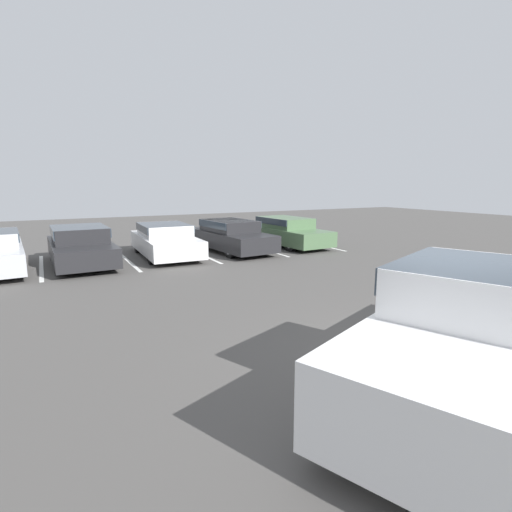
% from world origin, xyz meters
% --- Properties ---
extents(ground_plane, '(60.00, 60.00, 0.00)m').
position_xyz_m(ground_plane, '(0.00, 0.00, 0.00)').
color(ground_plane, '#4C4947').
extents(stall_stripe_b, '(0.12, 4.57, 0.01)m').
position_xyz_m(stall_stripe_b, '(-5.08, 10.86, 0.00)').
color(stall_stripe_b, white).
rests_on(stall_stripe_b, ground_plane).
extents(stall_stripe_c, '(0.12, 4.57, 0.01)m').
position_xyz_m(stall_stripe_c, '(-2.37, 10.86, 0.00)').
color(stall_stripe_c, white).
rests_on(stall_stripe_c, ground_plane).
extents(stall_stripe_d, '(0.12, 4.57, 0.01)m').
position_xyz_m(stall_stripe_d, '(0.34, 10.86, 0.00)').
color(stall_stripe_d, white).
rests_on(stall_stripe_d, ground_plane).
extents(stall_stripe_e, '(0.12, 4.57, 0.01)m').
position_xyz_m(stall_stripe_e, '(3.04, 10.86, 0.00)').
color(stall_stripe_e, white).
rests_on(stall_stripe_e, ground_plane).
extents(stall_stripe_f, '(0.12, 4.57, 0.01)m').
position_xyz_m(stall_stripe_f, '(5.75, 10.86, 0.00)').
color(stall_stripe_f, white).
rests_on(stall_stripe_f, ground_plane).
extents(pickup_truck, '(6.05, 4.10, 1.74)m').
position_xyz_m(pickup_truck, '(-0.01, -0.78, 0.87)').
color(pickup_truck, white).
rests_on(pickup_truck, ground_plane).
extents(parked_sedan_b, '(1.92, 4.48, 1.28)m').
position_xyz_m(parked_sedan_b, '(-3.87, 10.74, 0.68)').
color(parked_sedan_b, '#232326').
rests_on(parked_sedan_b, ground_plane).
extents(parked_sedan_c, '(1.96, 4.50, 1.20)m').
position_xyz_m(parked_sedan_c, '(-0.95, 10.92, 0.64)').
color(parked_sedan_c, silver).
rests_on(parked_sedan_c, ground_plane).
extents(parked_sedan_d, '(2.10, 4.63, 1.24)m').
position_xyz_m(parked_sedan_d, '(1.67, 10.83, 0.66)').
color(parked_sedan_d, '#232326').
rests_on(parked_sedan_d, ground_plane).
extents(parked_sedan_e, '(1.96, 4.76, 1.23)m').
position_xyz_m(parked_sedan_e, '(4.44, 11.05, 0.65)').
color(parked_sedan_e, '#4C6B47').
rests_on(parked_sedan_e, ground_plane).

